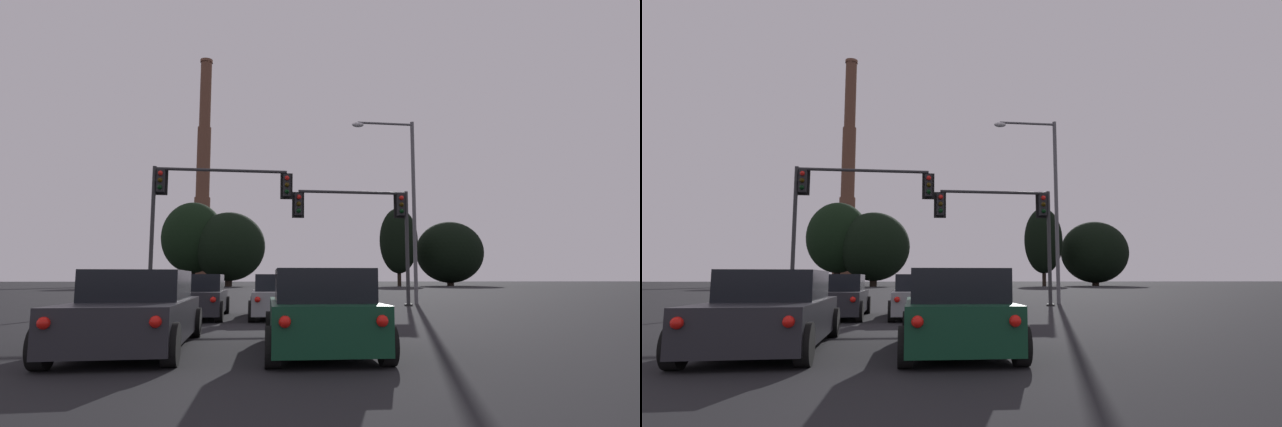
# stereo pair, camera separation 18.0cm
# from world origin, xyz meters

# --- Properties ---
(sedan_left_lane_second) EXTENTS (2.05, 4.73, 1.43)m
(sedan_left_lane_second) POSITION_xyz_m (-3.25, 8.81, 0.67)
(sedan_left_lane_second) COLOR #232328
(sedan_left_lane_second) RESTS_ON ground_plane
(hatchback_center_lane_second) EXTENTS (2.01, 4.15, 1.44)m
(hatchback_center_lane_second) POSITION_xyz_m (0.01, 8.08, 0.66)
(hatchback_center_lane_second) COLOR #0F3823
(hatchback_center_lane_second) RESTS_ON ground_plane
(sedan_left_lane_front) EXTENTS (1.99, 4.71, 1.43)m
(sedan_left_lane_front) POSITION_xyz_m (-3.01, 16.45, 0.67)
(sedan_left_lane_front) COLOR #232328
(sedan_left_lane_front) RESTS_ON ground_plane
(sedan_center_lane_front) EXTENTS (2.05, 4.73, 1.43)m
(sedan_center_lane_front) POSITION_xyz_m (-0.26, 16.32, 0.67)
(sedan_center_lane_front) COLOR gray
(sedan_center_lane_front) RESTS_ON ground_plane
(traffic_light_overhead_left) EXTENTS (6.51, 0.50, 6.38)m
(traffic_light_overhead_left) POSITION_xyz_m (-3.59, 22.26, 4.91)
(traffic_light_overhead_left) COLOR #2D2D30
(traffic_light_overhead_left) RESTS_ON ground_plane
(traffic_light_overhead_right) EXTENTS (5.78, 0.50, 5.53)m
(traffic_light_overhead_right) POSITION_xyz_m (4.31, 22.52, 4.25)
(traffic_light_overhead_right) COLOR #2D2D30
(traffic_light_overhead_right) RESTS_ON ground_plane
(street_lamp) EXTENTS (3.42, 0.36, 9.74)m
(street_lamp) POSITION_xyz_m (6.78, 24.52, 5.90)
(street_lamp) COLOR #56565B
(street_lamp) RESTS_ON ground_plane
(smokestack) EXTENTS (6.33, 6.33, 57.81)m
(smokestack) POSITION_xyz_m (-13.98, 125.26, 22.63)
(smokestack) COLOR #523427
(smokestack) RESTS_ON ground_plane
(treeline_center_right) EXTENTS (11.15, 10.04, 15.07)m
(treeline_center_right) POSITION_xyz_m (-11.88, 90.79, 8.70)
(treeline_center_right) COLOR black
(treeline_center_right) RESTS_ON ground_plane
(treeline_far_right) EXTENTS (13.43, 12.09, 12.75)m
(treeline_far_right) POSITION_xyz_m (37.83, 94.70, 6.64)
(treeline_far_right) COLOR black
(treeline_far_right) RESTS_ON ground_plane
(treeline_center_left) EXTENTS (12.78, 11.51, 13.23)m
(treeline_center_left) POSITION_xyz_m (-5.38, 89.65, 7.09)
(treeline_center_left) COLOR black
(treeline_center_left) RESTS_ON ground_plane
(treeline_right_mid) EXTENTS (7.60, 6.84, 11.60)m
(treeline_right_mid) POSITION_xyz_m (-7.92, 92.17, 6.93)
(treeline_right_mid) COLOR black
(treeline_right_mid) RESTS_ON ground_plane
(treeline_left_mid) EXTENTS (7.25, 6.53, 14.79)m
(treeline_left_mid) POSITION_xyz_m (26.24, 90.92, 8.55)
(treeline_left_mid) COLOR black
(treeline_left_mid) RESTS_ON ground_plane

